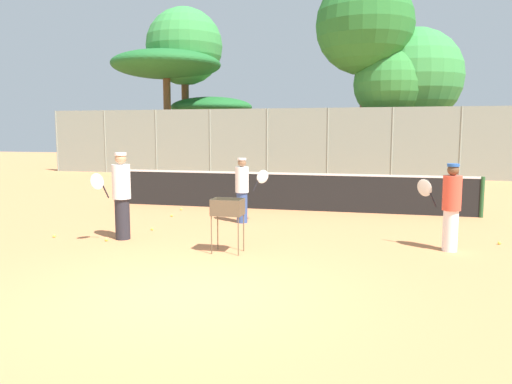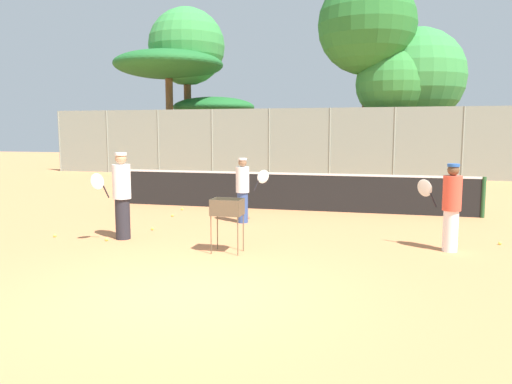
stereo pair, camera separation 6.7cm
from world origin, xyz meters
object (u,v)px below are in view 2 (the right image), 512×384
at_px(tennis_net, 288,191).
at_px(parked_car, 296,160).
at_px(player_white_outfit, 243,189).
at_px(player_red_cap, 122,195).
at_px(player_yellow_shirt, 451,206).
at_px(ball_cart, 228,212).

height_order(tennis_net, parked_car, parked_car).
relative_size(tennis_net, player_white_outfit, 6.53).
xyz_separation_m(player_red_cap, player_yellow_shirt, (6.47, 0.58, -0.08)).
relative_size(player_white_outfit, player_yellow_shirt, 0.97).
bearing_deg(parked_car, player_red_cap, -91.35).
bearing_deg(player_white_outfit, tennis_net, 45.78).
relative_size(player_red_cap, player_yellow_shirt, 1.10).
bearing_deg(tennis_net, parked_car, 99.09).
xyz_separation_m(player_yellow_shirt, parked_car, (-6.04, 17.72, -0.19)).
relative_size(player_red_cap, ball_cart, 1.79).
relative_size(ball_cart, parked_car, 0.24).
height_order(player_white_outfit, ball_cart, player_white_outfit).
xyz_separation_m(player_white_outfit, parked_car, (-1.48, 15.86, -0.17)).
distance_m(player_yellow_shirt, parked_car, 18.72).
xyz_separation_m(tennis_net, ball_cart, (-0.13, -5.23, 0.21)).
relative_size(player_red_cap, parked_car, 0.43).
bearing_deg(player_red_cap, ball_cart, 104.46).
height_order(player_red_cap, parked_car, player_red_cap).
bearing_deg(ball_cart, tennis_net, 88.56).
relative_size(tennis_net, parked_car, 2.47).
distance_m(player_white_outfit, ball_cart, 3.06).
bearing_deg(ball_cart, player_yellow_shirt, 16.09).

